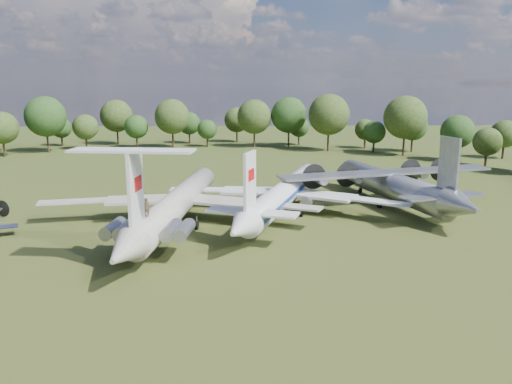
{
  "coord_description": "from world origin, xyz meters",
  "views": [
    {
      "loc": [
        9.73,
        -62.25,
        17.64
      ],
      "look_at": [
        11.99,
        -4.38,
        5.0
      ],
      "focal_mm": 35.0,
      "sensor_mm": 36.0,
      "label": 1
    }
  ],
  "objects_px": {
    "an12_transport": "(391,189)",
    "il62_airliner": "(178,207)",
    "person_on_il62": "(146,207)",
    "tu104_jet": "(284,198)"
  },
  "relations": [
    {
      "from": "an12_transport",
      "to": "il62_airliner",
      "type": "bearing_deg",
      "value": -177.38
    },
    {
      "from": "il62_airliner",
      "to": "an12_transport",
      "type": "bearing_deg",
      "value": 24.47
    },
    {
      "from": "il62_airliner",
      "to": "an12_transport",
      "type": "distance_m",
      "value": 31.46
    },
    {
      "from": "an12_transport",
      "to": "person_on_il62",
      "type": "xyz_separation_m",
      "value": [
        -31.69,
        -22.14,
        3.1
      ]
    },
    {
      "from": "an12_transport",
      "to": "person_on_il62",
      "type": "height_order",
      "value": "person_on_il62"
    },
    {
      "from": "person_on_il62",
      "to": "il62_airliner",
      "type": "bearing_deg",
      "value": -105.31
    },
    {
      "from": "an12_transport",
      "to": "person_on_il62",
      "type": "bearing_deg",
      "value": -159.65
    },
    {
      "from": "tu104_jet",
      "to": "an12_transport",
      "type": "xyz_separation_m",
      "value": [
        16.07,
        4.02,
        0.22
      ]
    },
    {
      "from": "person_on_il62",
      "to": "an12_transport",
      "type": "bearing_deg",
      "value": -153.12
    },
    {
      "from": "tu104_jet",
      "to": "person_on_il62",
      "type": "height_order",
      "value": "person_on_il62"
    }
  ]
}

